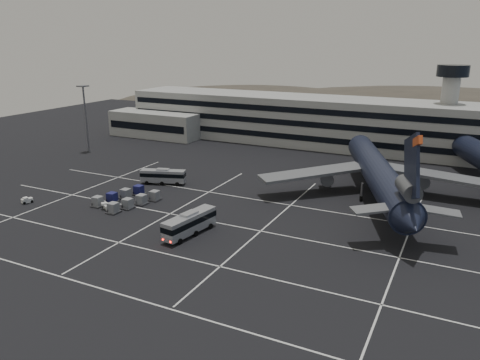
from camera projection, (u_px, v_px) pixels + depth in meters
name	position (u px, v px, depth m)	size (l,w,h in m)	color
ground	(186.00, 227.00, 78.82)	(260.00, 260.00, 0.00)	black
lane_markings	(193.00, 226.00, 79.03)	(90.00, 55.62, 0.01)	silver
terminal	(307.00, 121.00, 139.05)	(125.00, 26.00, 24.00)	gray
hills	(415.00, 133.00, 220.38)	(352.00, 180.00, 44.00)	#38332B
lightpole_left	(85.00, 109.00, 128.80)	(2.40, 2.40, 18.28)	slate
trijet_main	(379.00, 174.00, 91.01)	(44.37, 55.60, 18.08)	black
bus_near	(190.00, 222.00, 75.22)	(4.10, 11.08, 3.82)	gray
bus_far	(163.00, 176.00, 101.70)	(9.96, 5.31, 3.44)	gray
tug_a	(27.00, 200.00, 90.20)	(1.83, 2.25, 1.26)	silver
tug_b	(107.00, 206.00, 86.82)	(2.36, 2.13, 1.31)	silver
uld_cluster	(127.00, 199.00, 89.95)	(10.12, 13.21, 1.93)	#2D2D30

